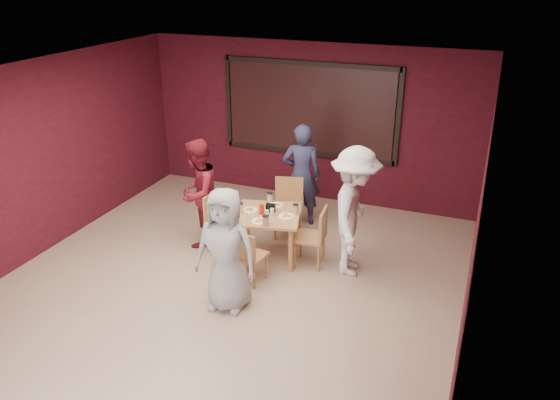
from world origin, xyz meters
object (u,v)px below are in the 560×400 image
at_px(dining_table, 268,219).
at_px(diner_back, 302,175).
at_px(chair_right, 315,234).
at_px(chair_left, 220,219).
at_px(diner_front, 226,250).
at_px(chair_front, 248,254).
at_px(diner_right, 354,212).
at_px(diner_left, 198,193).
at_px(chair_back, 288,203).

height_order(dining_table, diner_back, diner_back).
bearing_deg(chair_right, chair_left, -177.37).
height_order(chair_right, diner_front, diner_front).
distance_m(chair_front, diner_right, 1.54).
xyz_separation_m(dining_table, chair_right, (0.70, 0.05, -0.14)).
bearing_deg(chair_left, chair_front, -42.72).
bearing_deg(diner_front, dining_table, 86.21).
height_order(chair_front, diner_left, diner_left).
height_order(chair_front, chair_left, chair_left).
bearing_deg(chair_left, diner_front, -59.27).
bearing_deg(diner_right, chair_left, 85.50).
distance_m(dining_table, chair_right, 0.71).
bearing_deg(diner_front, diner_left, 126.24).
bearing_deg(chair_back, chair_left, -131.37).
bearing_deg(chair_front, chair_left, 137.28).
bearing_deg(chair_back, chair_front, -89.02).
distance_m(chair_back, diner_front, 2.19).
bearing_deg(diner_left, chair_front, 51.40).
xyz_separation_m(chair_front, diner_back, (0.03, 2.04, 0.40)).
relative_size(diner_back, diner_right, 0.93).
bearing_deg(dining_table, diner_right, 4.23).
height_order(chair_back, diner_back, diner_back).
bearing_deg(chair_left, chair_right, 2.63).
relative_size(chair_right, diner_left, 0.53).
xyz_separation_m(chair_left, diner_front, (0.78, -1.31, 0.30)).
bearing_deg(diner_left, dining_table, 82.87).
height_order(chair_back, diner_left, diner_left).
bearing_deg(diner_right, diner_front, 131.56).
xyz_separation_m(chair_front, diner_right, (1.21, 0.84, 0.46)).
distance_m(chair_front, chair_left, 1.08).
relative_size(chair_front, chair_back, 0.87).
xyz_separation_m(chair_front, chair_left, (-0.79, 0.73, 0.05)).
relative_size(chair_right, diner_right, 0.48).
bearing_deg(diner_front, chair_left, 116.75).
height_order(chair_back, diner_front, diner_front).
bearing_deg(dining_table, chair_right, 4.24).
xyz_separation_m(chair_back, diner_front, (0.01, -2.18, 0.29)).
height_order(chair_back, diner_right, diner_right).
distance_m(chair_left, diner_front, 1.55).
bearing_deg(diner_front, chair_front, 84.70).
distance_m(dining_table, chair_back, 0.86).
bearing_deg(chair_back, diner_right, -31.52).
xyz_separation_m(chair_left, diner_left, (-0.39, 0.07, 0.32)).
distance_m(chair_back, diner_back, 0.56).
distance_m(chair_back, chair_left, 1.16).
distance_m(dining_table, chair_left, 0.78).
bearing_deg(chair_back, dining_table, -89.36).
distance_m(dining_table, diner_left, 1.18).
bearing_deg(diner_right, chair_back, 50.93).
distance_m(diner_back, diner_right, 1.69).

